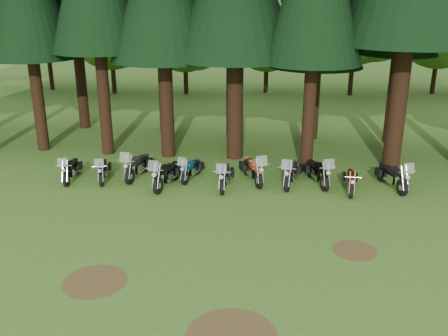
% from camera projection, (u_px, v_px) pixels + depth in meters
% --- Properties ---
extents(ground, '(120.00, 120.00, 0.00)m').
position_uv_depth(ground, '(210.00, 251.00, 15.54)').
color(ground, '#376322').
rests_on(ground, ground).
extents(decid_1, '(7.91, 7.69, 9.88)m').
position_uv_depth(decid_1, '(47.00, 16.00, 39.20)').
color(decid_1, '#311B10').
rests_on(decid_1, ground).
extents(decid_2, '(6.72, 6.53, 8.40)m').
position_uv_depth(decid_2, '(113.00, 29.00, 38.07)').
color(decid_2, '#311B10').
rests_on(decid_2, ground).
extents(decid_3, '(6.12, 5.95, 7.65)m').
position_uv_depth(decid_3, '(188.00, 35.00, 38.04)').
color(decid_3, '#311B10').
rests_on(decid_3, ground).
extents(decid_4, '(5.93, 5.76, 7.41)m').
position_uv_depth(decid_4, '(271.00, 37.00, 38.65)').
color(decid_4, '#311B10').
rests_on(decid_4, ground).
extents(decid_5, '(8.45, 8.21, 10.56)m').
position_uv_depth(decid_5, '(362.00, 12.00, 36.86)').
color(decid_5, '#311B10').
rests_on(decid_5, ground).
extents(decid_6, '(7.06, 6.86, 8.82)m').
position_uv_depth(decid_6, '(446.00, 26.00, 37.83)').
color(decid_6, '#311B10').
rests_on(decid_6, ground).
extents(dirt_patch_0, '(1.80, 1.80, 0.01)m').
position_uv_depth(dirt_patch_0, '(95.00, 281.00, 13.92)').
color(dirt_patch_0, '#4C3D1E').
rests_on(dirt_patch_0, ground).
extents(dirt_patch_1, '(1.40, 1.40, 0.01)m').
position_uv_depth(dirt_patch_1, '(354.00, 250.00, 15.60)').
color(dirt_patch_1, '#4C3D1E').
rests_on(dirt_patch_1, ground).
extents(dirt_patch_2, '(2.20, 2.20, 0.01)m').
position_uv_depth(dirt_patch_2, '(231.00, 336.00, 11.69)').
color(dirt_patch_2, '#4C3D1E').
rests_on(dirt_patch_2, ground).
extents(motorcycle_0, '(0.50, 2.11, 1.32)m').
position_uv_depth(motorcycle_0, '(71.00, 170.00, 21.28)').
color(motorcycle_0, black).
rests_on(motorcycle_0, ground).
extents(motorcycle_1, '(0.69, 2.03, 1.28)m').
position_uv_depth(motorcycle_1, '(103.00, 171.00, 21.25)').
color(motorcycle_1, black).
rests_on(motorcycle_1, ground).
extents(motorcycle_2, '(0.71, 2.38, 1.49)m').
position_uv_depth(motorcycle_2, '(138.00, 167.00, 21.55)').
color(motorcycle_2, black).
rests_on(motorcycle_2, ground).
extents(motorcycle_3, '(0.84, 2.37, 1.50)m').
position_uv_depth(motorcycle_3, '(166.00, 175.00, 20.53)').
color(motorcycle_3, black).
rests_on(motorcycle_3, ground).
extents(motorcycle_4, '(0.73, 2.02, 1.28)m').
position_uv_depth(motorcycle_4, '(191.00, 170.00, 21.41)').
color(motorcycle_4, black).
rests_on(motorcycle_4, ground).
extents(motorcycle_5, '(0.41, 2.21, 1.39)m').
position_uv_depth(motorcycle_5, '(224.00, 177.00, 20.46)').
color(motorcycle_5, black).
rests_on(motorcycle_5, ground).
extents(motorcycle_6, '(1.11, 2.33, 1.50)m').
position_uv_depth(motorcycle_6, '(253.00, 170.00, 21.10)').
color(motorcycle_6, black).
rests_on(motorcycle_6, ground).
extents(motorcycle_7, '(0.77, 2.31, 1.45)m').
position_uv_depth(motorcycle_7, '(291.00, 174.00, 20.75)').
color(motorcycle_7, black).
rests_on(motorcycle_7, ground).
extents(motorcycle_8, '(0.94, 2.30, 1.46)m').
position_uv_depth(motorcycle_8, '(318.00, 173.00, 20.83)').
color(motorcycle_8, black).
rests_on(motorcycle_8, ground).
extents(motorcycle_9, '(0.36, 2.00, 0.81)m').
position_uv_depth(motorcycle_9, '(351.00, 182.00, 20.07)').
color(motorcycle_9, black).
rests_on(motorcycle_9, ground).
extents(motorcycle_10, '(0.97, 2.28, 1.45)m').
position_uv_depth(motorcycle_10, '(392.00, 177.00, 20.37)').
color(motorcycle_10, black).
rests_on(motorcycle_10, ground).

